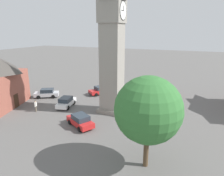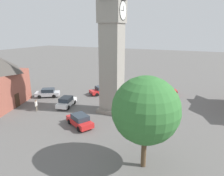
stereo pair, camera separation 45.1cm
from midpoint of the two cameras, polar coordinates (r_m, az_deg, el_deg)
ground_plane at (r=30.13m, az=0.43°, el=-6.44°), size 200.00×200.00×0.00m
clock_tower at (r=27.91m, az=0.49°, el=18.75°), size 4.08×4.08×21.93m
car_blue_kerb at (r=32.39m, az=-12.19°, el=-3.75°), size 4.39×2.50×1.53m
car_silver_kerb at (r=38.71m, az=14.99°, el=-0.70°), size 2.86×4.45×1.53m
car_red_corner at (r=37.70m, az=-2.71°, el=-0.60°), size 4.33×3.78×1.53m
car_white_side at (r=37.77m, az=-17.18°, el=-1.28°), size 3.55×4.41×1.53m
car_black_far at (r=25.67m, az=-8.48°, el=-8.89°), size 3.45×4.43×1.53m
pedestrian at (r=31.67m, az=-20.02°, el=-4.36°), size 0.54×0.31×1.69m
tree at (r=16.80m, az=10.14°, el=-6.09°), size 5.59×5.59×8.03m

